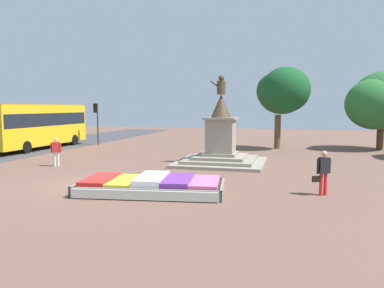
# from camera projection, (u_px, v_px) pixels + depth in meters

# --- Properties ---
(ground_plane) EXTENTS (85.86, 85.86, 0.00)m
(ground_plane) POSITION_uv_depth(u_px,v_px,m) (87.00, 185.00, 15.89)
(ground_plane) COLOR brown
(flower_planter) EXTENTS (5.93, 3.52, 0.65)m
(flower_planter) POSITION_uv_depth(u_px,v_px,m) (152.00, 186.00, 14.58)
(flower_planter) COLOR #38281C
(flower_planter) RESTS_ON ground_plane
(statue_monument) EXTENTS (5.03, 5.03, 5.15)m
(statue_monument) POSITION_uv_depth(u_px,v_px,m) (221.00, 145.00, 21.84)
(statue_monument) COLOR gray
(statue_monument) RESTS_ON ground_plane
(traffic_light_far_corner) EXTENTS (0.41, 0.30, 3.62)m
(traffic_light_far_corner) POSITION_uv_depth(u_px,v_px,m) (96.00, 116.00, 32.50)
(traffic_light_far_corner) COLOR #2D2D33
(traffic_light_far_corner) RESTS_ON ground_plane
(city_bus) EXTENTS (2.48, 10.23, 3.52)m
(city_bus) POSITION_uv_depth(u_px,v_px,m) (38.00, 123.00, 29.55)
(city_bus) COLOR gold
(city_bus) RESTS_ON ground_plane
(pedestrian_with_handbag) EXTENTS (0.68, 0.43, 1.70)m
(pedestrian_with_handbag) POSITION_uv_depth(u_px,v_px,m) (323.00, 170.00, 14.03)
(pedestrian_with_handbag) COLOR red
(pedestrian_with_handbag) RESTS_ON ground_plane
(pedestrian_near_planter) EXTENTS (0.53, 0.36, 1.61)m
(pedestrian_near_planter) POSITION_uv_depth(u_px,v_px,m) (56.00, 150.00, 20.88)
(pedestrian_near_planter) COLOR beige
(pedestrian_near_planter) RESTS_ON ground_plane
(park_tree_far_left) EXTENTS (4.14, 4.09, 6.39)m
(park_tree_far_left) POSITION_uv_depth(u_px,v_px,m) (282.00, 92.00, 28.97)
(park_tree_far_left) COLOR brown
(park_tree_far_left) RESTS_ON ground_plane
(park_tree_behind_statue) EXTENTS (5.44, 5.19, 6.11)m
(park_tree_behind_statue) POSITION_uv_depth(u_px,v_px,m) (381.00, 99.00, 28.53)
(park_tree_behind_statue) COLOR #4C3823
(park_tree_behind_statue) RESTS_ON ground_plane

